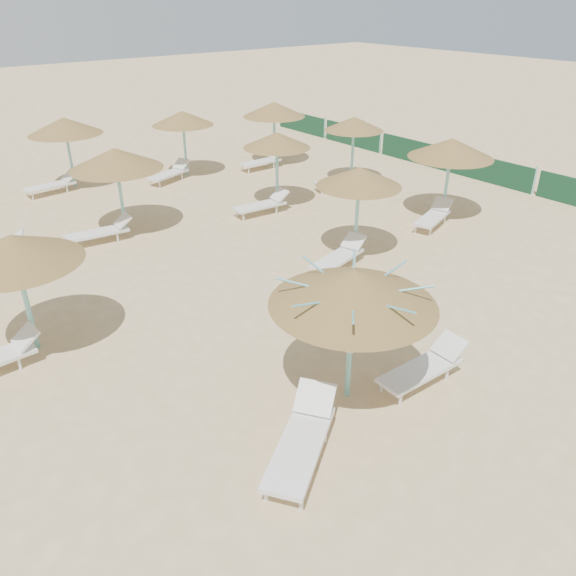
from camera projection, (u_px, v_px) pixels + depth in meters
ground at (343, 387)px, 11.20m from camera, size 120.00×120.00×0.00m
main_palapa at (354, 288)px, 9.87m from camera, size 3.05×3.05×2.73m
lounger_main_a at (302, 439)px, 9.34m from camera, size 2.30×1.87×0.84m
lounger_main_b at (425, 367)px, 11.21m from camera, size 2.07×0.69×0.74m
palapa_field at (174, 149)px, 18.76m from camera, size 17.96×14.43×2.72m
windbreak_fence at (415, 152)px, 25.56m from camera, size 0.08×19.84×1.10m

